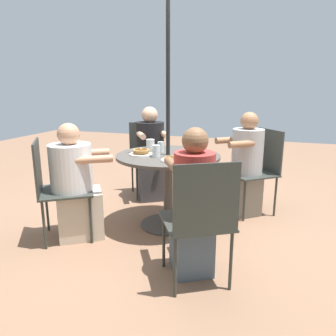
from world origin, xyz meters
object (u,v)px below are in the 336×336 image
at_px(diner_north, 193,208).
at_px(patio_chair_south, 148,154).
at_px(pancake_plate_a, 141,153).
at_px(pancake_plate_b, 187,154).
at_px(patio_chair_east, 258,166).
at_px(diner_east, 244,169).
at_px(diner_south, 151,157).
at_px(coffee_cup, 150,144).
at_px(patio_chair_west, 54,184).
at_px(patio_chair_north, 200,216).
at_px(syrup_bottle, 197,143).
at_px(patio_table, 168,169).
at_px(drinking_glass_b, 161,147).
at_px(pancake_plate_c, 174,159).
at_px(drinking_glass_a, 156,151).
at_px(diner_west, 76,187).

relative_size(diner_north, patio_chair_south, 1.20).
relative_size(pancake_plate_a, pancake_plate_b, 1.00).
height_order(diner_north, patio_chair_east, diner_north).
height_order(diner_east, diner_south, diner_south).
relative_size(diner_east, coffee_cup, 11.47).
distance_m(diner_north, patio_chair_west, 1.39).
xyz_separation_m(diner_north, pancake_plate_a, (0.72, -0.69, 0.25)).
height_order(patio_chair_north, diner_east, diner_east).
distance_m(diner_east, pancake_plate_a, 1.21).
xyz_separation_m(diner_south, syrup_bottle, (-0.70, 0.36, 0.29)).
height_order(patio_chair_south, diner_south, diner_south).
relative_size(patio_table, diner_north, 0.91).
distance_m(diner_north, patio_chair_east, 1.55).
height_order(pancake_plate_b, syrup_bottle, syrup_bottle).
bearing_deg(diner_south, drinking_glass_b, 87.02).
height_order(pancake_plate_a, pancake_plate_b, pancake_plate_a).
height_order(diner_east, patio_chair_south, diner_east).
bearing_deg(drinking_glass_b, patio_chair_north, 122.86).
xyz_separation_m(diner_south, pancake_plate_c, (-0.65, 1.03, 0.24)).
bearing_deg(patio_chair_north, syrup_bottle, 74.34).
bearing_deg(drinking_glass_a, diner_east, -136.67).
xyz_separation_m(patio_chair_north, pancake_plate_b, (0.37, -0.96, 0.23)).
bearing_deg(coffee_cup, diner_west, 59.92).
xyz_separation_m(patio_chair_east, diner_west, (1.60, 1.24, -0.05)).
height_order(patio_table, syrup_bottle, syrup_bottle).
bearing_deg(diner_west, drinking_glass_a, 84.35).
bearing_deg(diner_east, pancake_plate_b, 99.10).
bearing_deg(syrup_bottle, patio_chair_east, -155.83).
height_order(patio_chair_north, diner_north, diner_north).
bearing_deg(pancake_plate_c, pancake_plate_b, -101.34).
xyz_separation_m(diner_east, drinking_glass_b, (0.82, 0.48, 0.29)).
relative_size(diner_west, drinking_glass_b, 10.22).
distance_m(diner_north, pancake_plate_c, 0.67).
xyz_separation_m(pancake_plate_a, drinking_glass_a, (-0.18, 0.04, 0.03)).
bearing_deg(syrup_bottle, diner_south, -26.92).
bearing_deg(patio_chair_south, pancake_plate_b, 97.96).
bearing_deg(drinking_glass_b, diner_south, -59.93).
bearing_deg(patio_chair_west, patio_chair_north, 42.79).
distance_m(diner_north, diner_west, 1.25).
relative_size(diner_north, pancake_plate_a, 4.79).
relative_size(coffee_cup, drinking_glass_a, 0.86).
bearing_deg(diner_east, drinking_glass_b, 80.58).
relative_size(diner_south, patio_chair_west, 1.23).
bearing_deg(drinking_glass_a, pancake_plate_a, -12.94).
relative_size(diner_north, pancake_plate_b, 4.79).
distance_m(diner_south, coffee_cup, 0.62).
xyz_separation_m(diner_west, coffee_cup, (-0.45, -0.79, 0.32)).
bearing_deg(drinking_glass_b, patio_chair_south, -59.35).
relative_size(patio_chair_north, drinking_glass_a, 8.16).
xyz_separation_m(patio_chair_east, diner_east, (0.14, 0.12, -0.02)).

